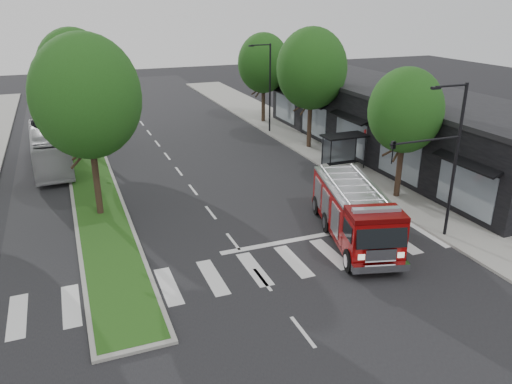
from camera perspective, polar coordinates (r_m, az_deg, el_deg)
ground at (r=25.75m, az=-2.64°, el=-5.69°), size 140.00×140.00×0.00m
sidewalk_right at (r=39.19m, az=9.99°, el=3.72°), size 5.00×80.00×0.15m
median at (r=41.44m, az=-18.85°, el=3.85°), size 3.00×50.00×0.15m
storefront_row at (r=41.04m, az=15.65°, el=7.56°), size 8.00×30.00×5.00m
bus_shelter at (r=36.47m, az=9.93°, el=5.63°), size 3.20×1.60×2.61m
tree_right_near at (r=30.93m, az=16.71°, el=8.89°), size 4.40×4.40×8.05m
tree_right_mid at (r=40.75m, az=6.37°, el=13.82°), size 5.60×5.60×9.72m
tree_right_far at (r=49.83m, az=0.86°, el=14.52°), size 5.00×5.00×8.73m
tree_median_near at (r=28.22m, az=-18.82°, el=10.26°), size 5.80×5.80×10.16m
tree_median_far at (r=42.11m, az=-20.08°, el=12.94°), size 5.60×5.60×9.72m
streetlight_right_near at (r=25.86m, az=20.53°, el=4.20°), size 4.08×0.22×8.00m
streetlight_right_far at (r=45.92m, az=1.43°, el=12.23°), size 2.11×0.20×8.00m
fire_engine at (r=26.00m, az=11.17°, el=-2.35°), size 4.68×8.92×2.97m
city_bus at (r=39.75m, az=-22.53°, el=4.72°), size 2.89×10.51×2.90m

